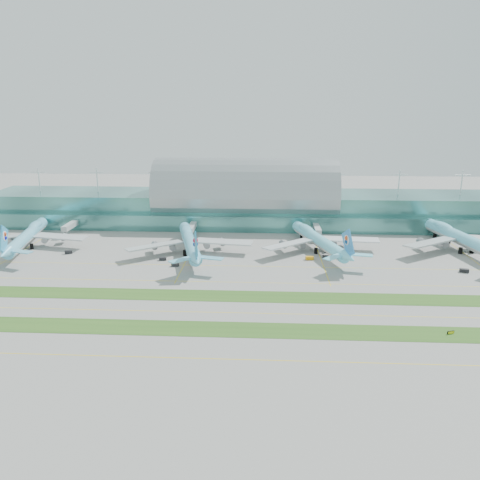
# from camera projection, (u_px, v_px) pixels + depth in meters

# --- Properties ---
(ground) EXTENTS (700.00, 700.00, 0.00)m
(ground) POSITION_uv_depth(u_px,v_px,m) (233.00, 298.00, 192.25)
(ground) COLOR gray
(ground) RESTS_ON ground
(terminal) EXTENTS (340.00, 69.10, 36.00)m
(terminal) POSITION_uv_depth(u_px,v_px,m) (246.00, 202.00, 311.83)
(terminal) COLOR #3D7A75
(terminal) RESTS_ON ground
(grass_strip_near) EXTENTS (420.00, 12.00, 0.08)m
(grass_strip_near) POSITION_uv_depth(u_px,v_px,m) (228.00, 329.00, 165.38)
(grass_strip_near) COLOR #2D591E
(grass_strip_near) RESTS_ON ground
(grass_strip_far) EXTENTS (420.00, 12.00, 0.08)m
(grass_strip_far) POSITION_uv_depth(u_px,v_px,m) (234.00, 296.00, 194.16)
(grass_strip_far) COLOR #2D591E
(grass_strip_far) RESTS_ON ground
(taxiline_a) EXTENTS (420.00, 0.35, 0.01)m
(taxiline_a) POSITION_uv_depth(u_px,v_px,m) (223.00, 359.00, 146.21)
(taxiline_a) COLOR yellow
(taxiline_a) RESTS_ON ground
(taxiline_b) EXTENTS (420.00, 0.35, 0.01)m
(taxiline_b) POSITION_uv_depth(u_px,v_px,m) (231.00, 313.00, 178.82)
(taxiline_b) COLOR yellow
(taxiline_b) RESTS_ON ground
(taxiline_c) EXTENTS (420.00, 0.35, 0.01)m
(taxiline_c) POSITION_uv_depth(u_px,v_px,m) (236.00, 282.00, 209.52)
(taxiline_c) COLOR yellow
(taxiline_c) RESTS_ON ground
(taxiline_d) EXTENTS (420.00, 0.35, 0.01)m
(taxiline_d) POSITION_uv_depth(u_px,v_px,m) (238.00, 266.00, 230.62)
(taxiline_d) COLOR yellow
(taxiline_d) RESTS_ON ground
(airliner_a) EXTENTS (67.43, 77.46, 21.43)m
(airliner_a) POSITION_uv_depth(u_px,v_px,m) (27.00, 236.00, 259.71)
(airliner_a) COLOR #65C0E0
(airliner_a) RESTS_ON ground
(airliner_b) EXTENTS (65.95, 76.13, 21.23)m
(airliner_b) POSITION_uv_depth(u_px,v_px,m) (189.00, 241.00, 249.30)
(airliner_b) COLOR #6BCAEB
(airliner_b) RESTS_ON ground
(airliner_c) EXTENTS (64.06, 74.32, 20.98)m
(airliner_c) POSITION_uv_depth(u_px,v_px,m) (318.00, 239.00, 253.05)
(airliner_c) COLOR #71E0FA
(airliner_c) RESTS_ON ground
(airliner_d) EXTENTS (72.65, 83.55, 23.16)m
(airliner_d) POSITION_uv_depth(u_px,v_px,m) (462.00, 238.00, 252.85)
(airliner_d) COLOR #6ED7F3
(airliner_d) RESTS_ON ground
(gse_a) EXTENTS (3.36, 2.33, 1.28)m
(gse_a) POSITION_uv_depth(u_px,v_px,m) (7.00, 255.00, 245.50)
(gse_a) COLOR yellow
(gse_a) RESTS_ON ground
(gse_b) EXTENTS (4.17, 2.96, 1.74)m
(gse_b) POSITION_uv_depth(u_px,v_px,m) (68.00, 252.00, 249.41)
(gse_b) COLOR black
(gse_b) RESTS_ON ground
(gse_c) EXTENTS (3.66, 2.06, 1.49)m
(gse_c) POSITION_uv_depth(u_px,v_px,m) (175.00, 265.00, 229.97)
(gse_c) COLOR black
(gse_c) RESTS_ON ground
(gse_d) EXTENTS (3.83, 2.06, 1.47)m
(gse_d) POSITION_uv_depth(u_px,v_px,m) (163.00, 259.00, 238.85)
(gse_d) COLOR black
(gse_d) RESTS_ON ground
(gse_e) EXTENTS (4.15, 2.17, 1.72)m
(gse_e) POSITION_uv_depth(u_px,v_px,m) (310.00, 258.00, 239.70)
(gse_e) COLOR orange
(gse_e) RESTS_ON ground
(gse_f) EXTENTS (3.07, 1.76, 1.41)m
(gse_f) POSITION_uv_depth(u_px,v_px,m) (325.00, 257.00, 242.42)
(gse_f) COLOR black
(gse_f) RESTS_ON ground
(gse_g) EXTENTS (4.41, 2.82, 1.70)m
(gse_g) POSITION_uv_depth(u_px,v_px,m) (464.00, 271.00, 221.67)
(gse_g) COLOR black
(gse_g) RESTS_ON ground
(taxiway_sign_east) EXTENTS (2.67, 1.08, 1.15)m
(taxiway_sign_east) POSITION_uv_depth(u_px,v_px,m) (451.00, 332.00, 162.03)
(taxiway_sign_east) COLOR black
(taxiway_sign_east) RESTS_ON ground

